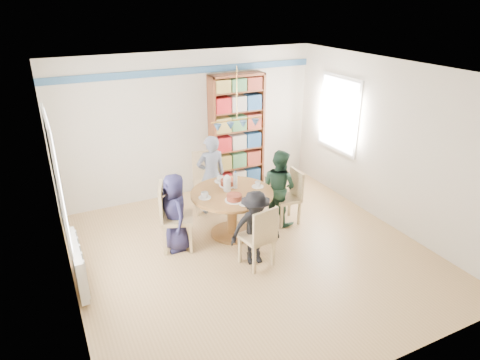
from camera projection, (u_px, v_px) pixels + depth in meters
ground at (252, 253)px, 6.46m from camera, size 5.00×5.00×0.00m
room_shell at (211, 135)px, 6.41m from camera, size 5.00×5.00×5.00m
radiator at (78, 264)px, 5.59m from camera, size 0.12×1.00×0.60m
dining_table at (232, 203)px, 6.77m from camera, size 1.30×1.30×0.75m
chair_left at (171, 214)px, 6.38m from camera, size 0.60×0.60×1.06m
chair_right at (290, 194)px, 7.18m from camera, size 0.43×0.43×0.92m
chair_far at (206, 179)px, 7.60m from camera, size 0.59×0.59×1.06m
chair_near at (260, 235)px, 5.94m from camera, size 0.48×0.48×0.95m
person_left at (175, 212)px, 6.37m from camera, size 0.43×0.62×1.22m
person_right at (279, 187)px, 7.13m from camera, size 0.68×0.76×1.29m
person_far at (211, 175)px, 7.43m from camera, size 0.53×0.36×1.42m
person_near at (255, 228)px, 6.03m from camera, size 0.78×0.53×1.13m
bookshelf at (237, 133)px, 8.30m from camera, size 1.07×0.32×2.26m
tableware at (230, 188)px, 6.67m from camera, size 1.11×1.11×0.29m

